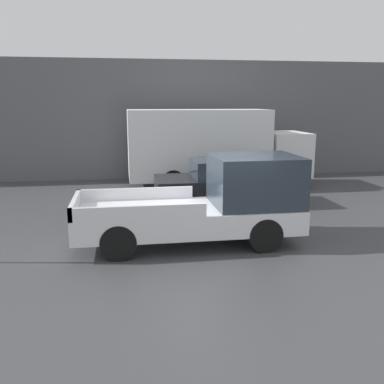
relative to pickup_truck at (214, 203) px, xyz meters
name	(u,v)px	position (x,y,z in m)	size (l,w,h in m)	color
ground_plane	(218,245)	(0.06, -0.32, -1.01)	(60.00, 60.00, 0.00)	#3D3D3F
building_wall	(172,120)	(0.06, 9.50, 1.64)	(28.00, 0.15, 5.29)	#56565B
pickup_truck	(214,203)	(0.00, 0.00, 0.00)	(5.46, 2.09, 2.16)	silver
car	(229,182)	(1.35, 3.76, -0.21)	(4.89, 1.97, 1.56)	black
delivery_truck	(212,146)	(1.39, 6.92, 0.69)	(7.32, 2.36, 3.15)	white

